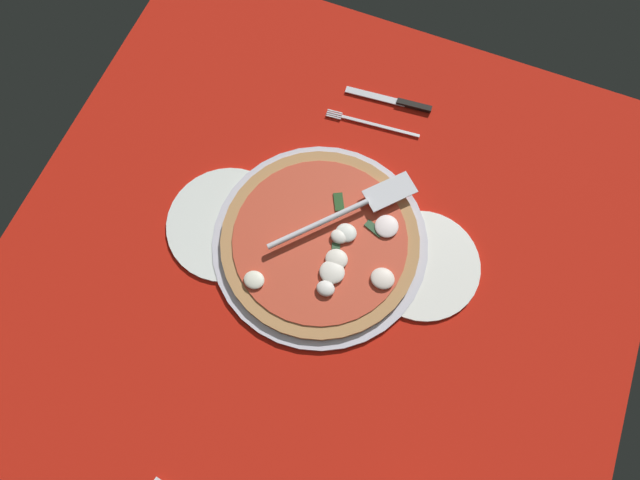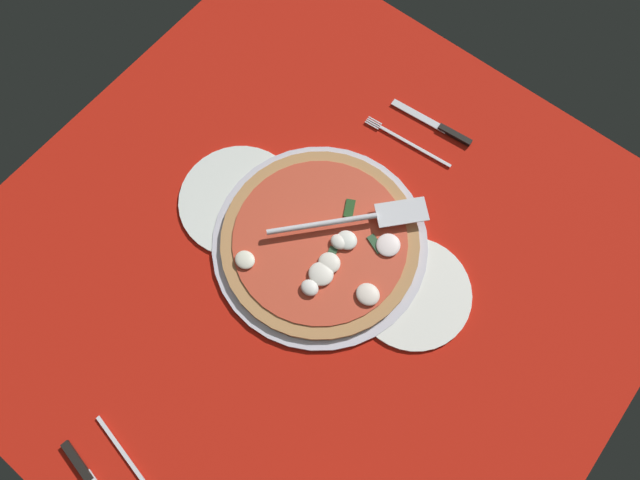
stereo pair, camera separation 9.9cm
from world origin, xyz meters
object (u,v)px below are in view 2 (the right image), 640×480
Objects in this scene: pizza_server at (353,219)px; place_setting_far at (424,135)px; place_setting_near at (113,476)px; pizza at (321,242)px; dinner_plate_left at (239,200)px; dinner_plate_right at (413,293)px.

place_setting_far is at bearing 44.04° from pizza_server.
pizza_server is 1.01× the size of place_setting_near.
place_setting_near is 1.11× the size of place_setting_far.
place_setting_near is at bearing -91.83° from pizza.
dinner_plate_left is 1.09× the size of dinner_plate_right.
place_setting_near reaches higher than dinner_plate_left.
dinner_plate_left is 50.03cm from place_setting_near.
pizza reaches higher than dinner_plate_left.
dinner_plate_right is (35.19, 5.53, 0.00)cm from dinner_plate_left.
dinner_plate_right is 18.25cm from pizza.
pizza_server is at bearing 86.82° from place_setting_far.
pizza_server is at bearing 96.11° from place_setting_near.
pizza_server reaches higher than pizza.
place_setting_far is at bearing 60.04° from dinner_plate_left.
place_setting_near reaches higher than dinner_plate_right.
dinner_plate_right is 16.43cm from pizza_server.
place_setting_near is (15.64, -47.52, -0.15)cm from dinner_plate_left.
place_setting_far is at bearing 121.41° from dinner_plate_right.
pizza reaches higher than place_setting_near.
dinner_plate_right is at bearing 9.46° from pizza.
dinner_plate_left is at bearing -171.06° from dinner_plate_right.
dinner_plate_right is 0.89× the size of pizza_server.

